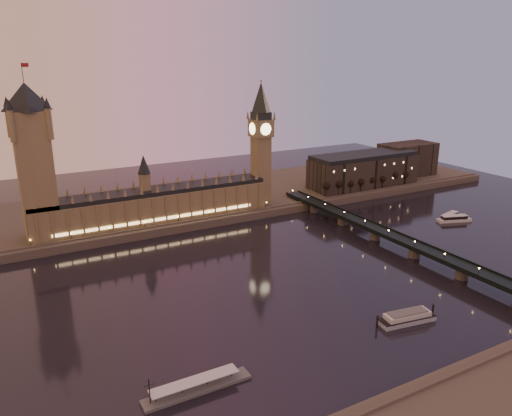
# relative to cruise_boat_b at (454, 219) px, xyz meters

# --- Properties ---
(ground) EXTENTS (700.00, 700.00, 0.00)m
(ground) POSITION_rel_cruise_boat_b_xyz_m (-175.65, -19.21, -2.26)
(ground) COLOR black
(ground) RESTS_ON ground
(far_embankment) EXTENTS (560.00, 130.00, 6.00)m
(far_embankment) POSITION_rel_cruise_boat_b_xyz_m (-145.65, 145.79, 0.74)
(far_embankment) COLOR #423D35
(far_embankment) RESTS_ON ground
(palace_of_westminster) EXTENTS (180.00, 26.62, 52.00)m
(palace_of_westminster) POSITION_rel_cruise_boat_b_xyz_m (-215.78, 101.78, 19.45)
(palace_of_westminster) COLOR brown
(palace_of_westminster) RESTS_ON ground
(victoria_tower) EXTENTS (31.68, 31.68, 118.00)m
(victoria_tower) POSITION_rel_cruise_boat_b_xyz_m (-295.65, 101.79, 63.53)
(victoria_tower) COLOR brown
(victoria_tower) RESTS_ON ground
(big_ben) EXTENTS (17.68, 17.68, 104.00)m
(big_ben) POSITION_rel_cruise_boat_b_xyz_m (-121.66, 101.78, 61.69)
(big_ben) COLOR brown
(big_ben) RESTS_ON ground
(westminster_bridge) EXTENTS (13.20, 260.00, 15.30)m
(westminster_bridge) POSITION_rel_cruise_boat_b_xyz_m (-84.04, -19.21, 3.26)
(westminster_bridge) COLOR black
(westminster_bridge) RESTS_ON ground
(city_block) EXTENTS (155.00, 45.00, 34.00)m
(city_block) POSITION_rel_cruise_boat_b_xyz_m (19.29, 111.72, 19.98)
(city_block) COLOR black
(city_block) RESTS_ON ground
(bare_tree_0) EXTENTS (6.59, 6.59, 13.40)m
(bare_tree_0) POSITION_rel_cruise_boat_b_xyz_m (-60.27, 89.79, 13.76)
(bare_tree_0) COLOR black
(bare_tree_0) RESTS_ON ground
(bare_tree_1) EXTENTS (6.59, 6.59, 13.40)m
(bare_tree_1) POSITION_rel_cruise_boat_b_xyz_m (-46.93, 89.79, 13.76)
(bare_tree_1) COLOR black
(bare_tree_1) RESTS_ON ground
(bare_tree_2) EXTENTS (6.59, 6.59, 13.40)m
(bare_tree_2) POSITION_rel_cruise_boat_b_xyz_m (-33.59, 89.79, 13.76)
(bare_tree_2) COLOR black
(bare_tree_2) RESTS_ON ground
(bare_tree_3) EXTENTS (6.59, 6.59, 13.40)m
(bare_tree_3) POSITION_rel_cruise_boat_b_xyz_m (-20.24, 89.79, 13.76)
(bare_tree_3) COLOR black
(bare_tree_3) RESTS_ON ground
(bare_tree_4) EXTENTS (6.59, 6.59, 13.40)m
(bare_tree_4) POSITION_rel_cruise_boat_b_xyz_m (-6.90, 89.79, 13.76)
(bare_tree_4) COLOR black
(bare_tree_4) RESTS_ON ground
(bare_tree_5) EXTENTS (6.59, 6.59, 13.40)m
(bare_tree_5) POSITION_rel_cruise_boat_b_xyz_m (6.44, 89.79, 13.76)
(bare_tree_5) COLOR black
(bare_tree_5) RESTS_ON ground
(bare_tree_6) EXTENTS (6.59, 6.59, 13.40)m
(bare_tree_6) POSITION_rel_cruise_boat_b_xyz_m (19.79, 89.79, 13.76)
(bare_tree_6) COLOR black
(bare_tree_6) RESTS_ON ground
(bare_tree_7) EXTENTS (6.59, 6.59, 13.40)m
(bare_tree_7) POSITION_rel_cruise_boat_b_xyz_m (33.13, 89.79, 13.76)
(bare_tree_7) COLOR black
(bare_tree_7) RESTS_ON ground
(cruise_boat_b) EXTENTS (28.53, 15.62, 5.13)m
(cruise_boat_b) POSITION_rel_cruise_boat_b_xyz_m (0.00, 0.00, 0.00)
(cruise_boat_b) COLOR silver
(cruise_boat_b) RESTS_ON ground
(cruise_boat_c) EXTENTS (24.84, 12.41, 4.80)m
(cruise_boat_c) POSITION_rel_cruise_boat_b_xyz_m (3.11, 6.61, -0.15)
(cruise_boat_c) COLOR silver
(cruise_boat_c) RESTS_ON ground
(moored_barge) EXTENTS (34.09, 12.71, 6.32)m
(moored_barge) POSITION_rel_cruise_boat_b_xyz_m (-150.17, -97.84, 0.41)
(moored_barge) COLOR #98A8C2
(moored_barge) RESTS_ON ground
(pontoon_pier) EXTENTS (45.29, 7.55, 12.08)m
(pontoon_pier) POSITION_rel_cruise_boat_b_xyz_m (-263.15, -96.36, -0.96)
(pontoon_pier) COLOR #595B5E
(pontoon_pier) RESTS_ON ground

